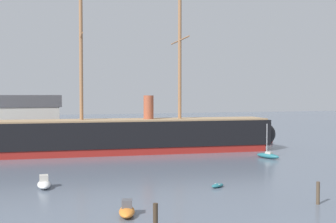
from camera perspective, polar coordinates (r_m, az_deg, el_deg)
name	(u,v)px	position (r m, az deg, el deg)	size (l,w,h in m)	color
tall_ship	(132,135)	(78.69, -4.73, -3.13)	(61.03, 13.82, 29.35)	maroon
motorboat_foreground_left	(127,210)	(38.96, -5.40, -12.74)	(2.16, 3.51, 1.37)	orange
dinghy_near_centre	(217,185)	(50.37, 6.48, -9.59)	(2.04, 1.56, 0.44)	#236670
motorboat_mid_left	(44,184)	(51.61, -15.91, -9.05)	(1.51, 3.49, 1.45)	silver
sailboat_alongside_stern	(268,155)	(73.93, 12.93, -5.62)	(2.78, 4.56, 5.70)	#236670
sailboat_far_right	(270,142)	(96.19, 13.24, -3.86)	(2.84, 3.13, 4.25)	#B22D28
dinghy_distant_centre	(134,142)	(94.88, -4.46, -3.98)	(1.83, 1.91, 0.44)	gold
mooring_piling_left_pair	(155,217)	(34.53, -1.65, -13.66)	(0.38, 0.38, 2.19)	#382B1E
mooring_piling_right_pair	(318,193)	(44.90, 19.02, -10.04)	(0.34, 0.34, 2.18)	#4C3D2D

